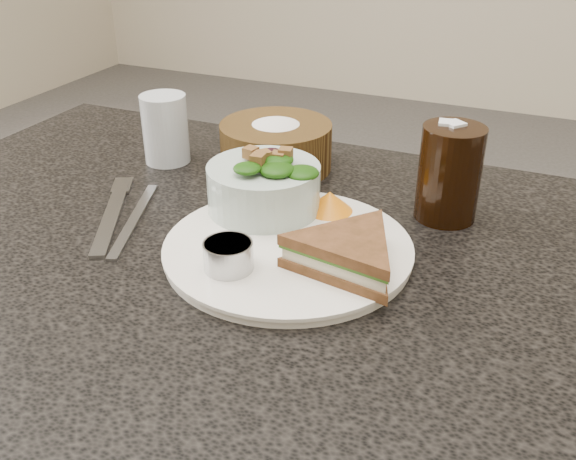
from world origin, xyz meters
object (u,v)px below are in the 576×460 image
Objects in this scene: water_glass at (165,129)px; cola_glass at (450,169)px; salad_bowl at (264,180)px; sandwich at (348,254)px; dressing_ramekin at (228,256)px; dinner_plate at (288,249)px; bread_basket at (276,138)px.

cola_glass is at bearing -2.18° from water_glass.
salad_bowl is 1.06× the size of cola_glass.
sandwich is 0.12m from dressing_ramekin.
salad_bowl is at bearing -155.81° from cola_glass.
water_glass is (-0.27, 0.17, 0.04)m from dinner_plate.
water_glass is at bearing -165.41° from bread_basket.
dressing_ramekin is (0.02, -0.14, -0.02)m from salad_bowl.
cola_glass is at bearing -12.55° from bread_basket.
salad_bowl reaches higher than sandwich.
dinner_plate is at bearing -62.45° from bread_basket.
sandwich is (0.08, -0.02, 0.03)m from dinner_plate.
water_glass is at bearing 177.82° from cola_glass.
water_glass is (-0.23, 0.24, 0.02)m from dressing_ramekin.
bread_basket reaches higher than dinner_plate.
salad_bowl is 0.16m from bread_basket.
water_glass is at bearing 147.05° from dinner_plate.
salad_bowl is 0.86× the size of bread_basket.
bread_basket is at bearing 104.90° from dressing_ramekin.
sandwich is 0.30m from bread_basket.
water_glass reaches higher than dressing_ramekin.
salad_bowl is (-0.06, 0.07, 0.05)m from dinner_plate.
dinner_plate is 0.08m from sandwich.
dressing_ramekin is at bearing -127.75° from cola_glass.
salad_bowl reaches higher than dressing_ramekin.
cola_glass is 1.29× the size of water_glass.
dressing_ramekin is at bearing -117.29° from dinner_plate.
dinner_plate is 0.10m from salad_bowl.
dinner_plate is 0.22m from cola_glass.
sandwich is 1.14× the size of cola_glass.
cola_glass is at bearing 80.79° from sandwich.
dressing_ramekin is 0.34m from water_glass.
cola_glass is 0.41m from water_glass.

